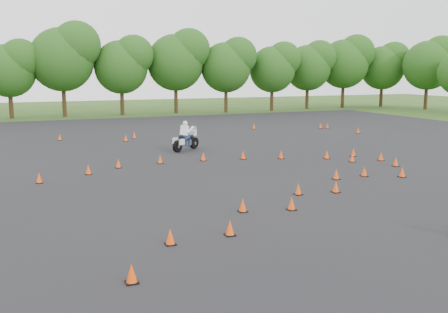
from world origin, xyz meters
TOP-DOWN VIEW (x-y plane):
  - ground at (0.00, 0.00)m, footprint 140.00×140.00m
  - asphalt_pad at (0.00, 6.00)m, footprint 62.00×62.00m
  - treeline at (2.03, 35.19)m, footprint 87.14×32.47m
  - traffic_cones at (-0.12, 6.86)m, footprint 36.28×33.34m
  - rider_white at (1.34, 13.47)m, footprint 2.40×1.98m

SIDE VIEW (x-z plane):
  - ground at x=0.00m, z-range 0.00..0.00m
  - asphalt_pad at x=0.00m, z-range 0.01..0.01m
  - traffic_cones at x=-0.12m, z-range 0.01..0.46m
  - rider_white at x=1.34m, z-range 0.00..1.86m
  - treeline at x=2.03m, z-range -0.76..9.84m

